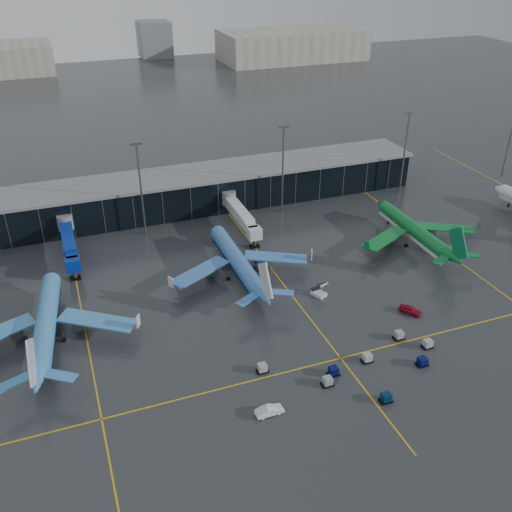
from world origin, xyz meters
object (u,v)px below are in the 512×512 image
object	(u,v)px
airliner_aer_lingus	(414,221)
service_van_white	(269,410)
airliner_klm_near	(236,251)
baggage_carts	(367,364)
service_van_red	(410,310)
mobile_airstair	(319,292)
airliner_arkefly	(44,311)

from	to	relation	value
airliner_aer_lingus	service_van_white	distance (m)	73.07
airliner_klm_near	baggage_carts	world-z (taller)	airliner_klm_near
baggage_carts	service_van_red	xyz separation A→B (m)	(17.69, 12.14, 0.07)
airliner_aer_lingus	service_van_red	world-z (taller)	airliner_aer_lingus
airliner_aer_lingus	baggage_carts	xyz separation A→B (m)	(-36.37, -39.64, -5.28)
mobile_airstair	service_van_white	world-z (taller)	mobile_airstair
mobile_airstair	service_van_red	bearing A→B (deg)	-64.97
airliner_klm_near	service_van_white	distance (m)	46.42
airliner_klm_near	baggage_carts	size ratio (longest dim) A/B	1.15
baggage_carts	service_van_white	xyz separation A→B (m)	(-21.45, -4.74, 0.06)
baggage_carts	service_van_red	bearing A→B (deg)	34.46
baggage_carts	service_van_red	distance (m)	21.45
mobile_airstair	service_van_white	distance (m)	38.29
mobile_airstair	service_van_red	world-z (taller)	mobile_airstair
airliner_arkefly	service_van_white	xyz separation A→B (m)	(33.71, -35.10, -5.66)
mobile_airstair	service_van_red	xyz separation A→B (m)	(15.29, -13.09, 0.06)
service_van_red	airliner_aer_lingus	bearing A→B (deg)	21.53
airliner_aer_lingus	service_van_red	bearing A→B (deg)	-123.14
baggage_carts	mobile_airstair	xyz separation A→B (m)	(2.39, 25.23, 0.01)
airliner_klm_near	mobile_airstair	distance (m)	21.54
airliner_arkefly	airliner_klm_near	xyz separation A→B (m)	(43.24, 10.00, -0.23)
airliner_klm_near	baggage_carts	xyz separation A→B (m)	(11.92, -40.37, -5.49)
mobile_airstair	airliner_klm_near	bearing A→B (deg)	108.99
airliner_aer_lingus	mobile_airstair	world-z (taller)	airliner_aer_lingus
airliner_arkefly	airliner_klm_near	distance (m)	44.38
airliner_klm_near	service_van_white	bearing A→B (deg)	-102.25
airliner_klm_near	service_van_white	xyz separation A→B (m)	(-9.53, -45.11, -5.43)
airliner_arkefly	mobile_airstair	distance (m)	58.06
airliner_arkefly	airliner_aer_lingus	xyz separation A→B (m)	(91.53, 9.28, -0.43)
service_van_red	service_van_white	xyz separation A→B (m)	(-39.13, -16.88, -0.01)
baggage_carts	airliner_klm_near	bearing A→B (deg)	106.45
airliner_klm_near	service_van_red	bearing A→B (deg)	-43.96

